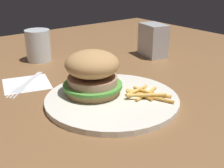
{
  "coord_description": "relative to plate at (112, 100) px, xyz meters",
  "views": [
    {
      "loc": [
        0.33,
        0.43,
        0.27
      ],
      "look_at": [
        -0.02,
        -0.02,
        0.04
      ],
      "focal_mm": 47.16,
      "sensor_mm": 36.0,
      "label": 1
    }
  ],
  "objects": [
    {
      "name": "ground_plane",
      "position": [
        0.02,
        0.02,
        -0.01
      ],
      "size": [
        1.6,
        1.6,
        0.0
      ],
      "primitive_type": "plane",
      "color": "brown"
    },
    {
      "name": "plate",
      "position": [
        0.0,
        0.0,
        0.0
      ],
      "size": [
        0.29,
        0.29,
        0.01
      ],
      "primitive_type": "cylinder",
      "color": "silver",
      "rests_on": "ground_plane"
    },
    {
      "name": "sandwich",
      "position": [
        0.02,
        -0.04,
        0.05
      ],
      "size": [
        0.13,
        0.13,
        0.1
      ],
      "color": "tan",
      "rests_on": "plate"
    },
    {
      "name": "fries_pile",
      "position": [
        -0.06,
        0.04,
        0.01
      ],
      "size": [
        0.09,
        0.11,
        0.01
      ],
      "color": "gold",
      "rests_on": "plate"
    },
    {
      "name": "napkin",
      "position": [
        0.1,
        -0.21,
        -0.01
      ],
      "size": [
        0.14,
        0.14,
        0.0
      ],
      "primitive_type": "cube",
      "rotation": [
        0.0,
        0.0,
        -0.27
      ],
      "color": "white",
      "rests_on": "ground_plane"
    },
    {
      "name": "fork",
      "position": [
        0.11,
        -0.21,
        -0.0
      ],
      "size": [
        0.14,
        0.13,
        0.0
      ],
      "color": "silver",
      "rests_on": "napkin"
    },
    {
      "name": "drink_glass",
      "position": [
        -0.01,
        -0.37,
        0.03
      ],
      "size": [
        0.07,
        0.07,
        0.09
      ],
      "color": "silver",
      "rests_on": "ground_plane"
    },
    {
      "name": "napkin_dispenser",
      "position": [
        -0.32,
        -0.19,
        0.05
      ],
      "size": [
        0.08,
        0.1,
        0.1
      ],
      "primitive_type": "cube",
      "rotation": [
        0.0,
        0.0,
        1.36
      ],
      "color": "#B7BABF",
      "rests_on": "ground_plane"
    }
  ]
}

